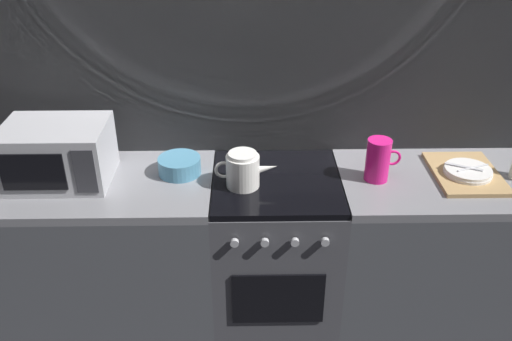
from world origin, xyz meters
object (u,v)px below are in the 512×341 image
(kettle, at_px, (243,170))
(pitcher, at_px, (378,160))
(dish_pile, at_px, (466,173))
(microwave, at_px, (57,153))
(stove_unit, at_px, (275,257))
(mixing_bowl, at_px, (180,166))

(kettle, relative_size, pitcher, 1.42)
(kettle, distance_m, dish_pile, 1.04)
(dish_pile, bearing_deg, microwave, 179.87)
(microwave, relative_size, kettle, 1.62)
(microwave, xyz_separation_m, kettle, (0.84, -0.07, -0.05))
(stove_unit, xyz_separation_m, kettle, (-0.15, -0.05, 0.53))
(mixing_bowl, distance_m, dish_pile, 1.34)
(mixing_bowl, bearing_deg, stove_unit, -9.11)
(stove_unit, relative_size, dish_pile, 2.25)
(mixing_bowl, relative_size, pitcher, 1.00)
(stove_unit, height_order, mixing_bowl, mixing_bowl)
(stove_unit, height_order, pitcher, pitcher)
(kettle, bearing_deg, mixing_bowl, 158.08)
(kettle, relative_size, dish_pile, 0.71)
(stove_unit, height_order, kettle, kettle)
(stove_unit, distance_m, mixing_bowl, 0.67)
(microwave, distance_m, dish_pile, 1.88)
(stove_unit, relative_size, kettle, 3.16)
(stove_unit, relative_size, microwave, 1.96)
(kettle, relative_size, mixing_bowl, 1.42)
(microwave, height_order, kettle, microwave)
(stove_unit, bearing_deg, kettle, -162.95)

